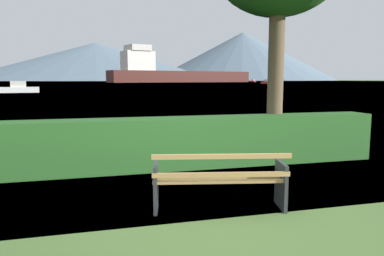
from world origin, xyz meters
TOP-DOWN VIEW (x-y plane):
  - ground_plane at (0.00, 0.00)m, footprint 1400.00×1400.00m
  - water_surface at (0.00, 309.60)m, footprint 620.00×620.00m
  - park_bench at (-0.01, -0.06)m, footprint 1.97×0.94m
  - hedge_row at (0.00, 2.58)m, footprint 8.95×0.71m
  - cargo_ship_large at (43.29, 211.21)m, footprint 91.88×38.85m
  - fishing_boat_near at (99.68, 221.89)m, footprint 2.79×4.42m
  - sailboat_mid at (66.15, 133.68)m, footprint 4.07×4.08m
  - tender_far at (-12.05, 51.04)m, footprint 5.44×2.45m
  - distant_hills at (-103.56, 550.30)m, footprint 873.45×388.60m

SIDE VIEW (x-z plane):
  - ground_plane at x=0.00m, z-range 0.00..0.00m
  - water_surface at x=0.00m, z-range 0.00..0.00m
  - park_bench at x=-0.01m, z-range 0.00..0.87m
  - hedge_row at x=0.00m, z-range 0.00..1.07m
  - tender_far at x=-12.05m, z-range -0.25..1.37m
  - fishing_boat_near at x=99.68m, z-range -0.25..1.43m
  - sailboat_mid at x=66.15m, z-range -0.25..1.48m
  - cargo_ship_large at x=43.29m, z-range -4.56..16.14m
  - distant_hills at x=-103.56m, z-range -5.90..80.93m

